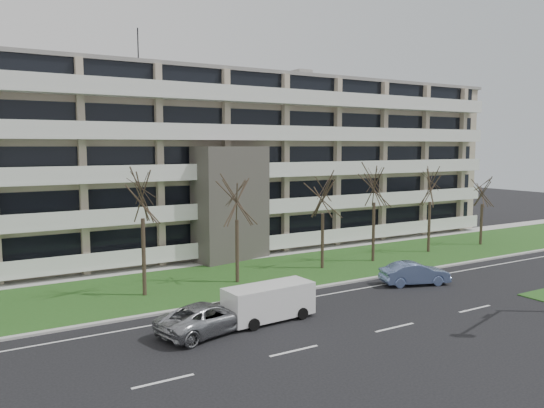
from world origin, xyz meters
TOP-DOWN VIEW (x-y plane):
  - ground at (0.00, 0.00)m, footprint 160.00×160.00m
  - grass_verge at (0.00, 13.00)m, footprint 90.00×10.00m
  - curb at (0.00, 8.00)m, footprint 90.00×0.35m
  - sidewalk at (0.00, 18.50)m, footprint 90.00×2.00m
  - lane_edge_line at (0.00, 6.50)m, footprint 90.00×0.12m
  - apartment_building at (-0.01, 25.32)m, footprint 60.50×15.10m
  - silver_pickup at (-8.28, 4.13)m, footprint 5.71×3.67m
  - blue_sedan at (6.98, 5.51)m, footprint 4.74×2.91m
  - white_van at (-4.78, 4.19)m, footprint 4.92×2.24m
  - tree_2 at (-9.07, 11.88)m, footprint 4.23×4.23m
  - tree_3 at (-2.84, 11.81)m, footprint 3.75×3.75m
  - tree_4 at (4.40, 12.24)m, footprint 3.68×3.68m
  - tree_5 at (9.28, 12.20)m, footprint 4.16×4.16m
  - tree_6 at (15.83, 12.61)m, footprint 3.86×3.86m
  - tree_7 at (22.48, 12.54)m, footprint 3.37×3.37m

SIDE VIEW (x-z plane):
  - ground at x=0.00m, z-range 0.00..0.00m
  - lane_edge_line at x=0.00m, z-range 0.00..0.01m
  - grass_verge at x=0.00m, z-range 0.00..0.06m
  - sidewalk at x=0.00m, z-range 0.00..0.08m
  - curb at x=0.00m, z-range 0.00..0.12m
  - silver_pickup at x=-8.28m, z-range 0.00..1.47m
  - blue_sedan at x=6.98m, z-range 0.00..1.48m
  - white_van at x=-4.78m, z-range 0.18..2.05m
  - tree_7 at x=22.48m, z-range 1.87..8.61m
  - tree_4 at x=4.40m, z-range 2.04..9.39m
  - tree_3 at x=-2.84m, z-range 2.08..9.59m
  - tree_6 at x=15.83m, z-range 2.14..9.86m
  - tree_5 at x=9.28m, z-range 2.31..10.64m
  - tree_2 at x=-9.07m, z-range 2.35..10.81m
  - apartment_building at x=-0.01m, z-range -1.76..16.99m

